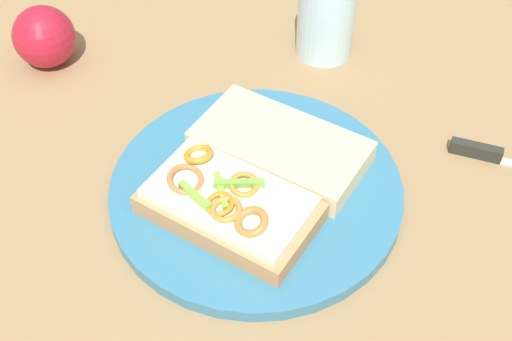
{
  "coord_description": "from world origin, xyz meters",
  "views": [
    {
      "loc": [
        -0.15,
        -0.4,
        0.5
      ],
      "look_at": [
        0.0,
        0.0,
        0.03
      ],
      "focal_mm": 46.18,
      "sensor_mm": 36.0,
      "label": 1
    }
  ],
  "objects_px": {
    "sandwich": "(229,204)",
    "bread_slice_side": "(280,147)",
    "drinking_glass": "(326,19)",
    "knife": "(489,154)",
    "apple_3": "(44,37)",
    "plate": "(256,189)"
  },
  "relations": [
    {
      "from": "drinking_glass",
      "to": "apple_3",
      "type": "bearing_deg",
      "value": 163.24
    },
    {
      "from": "plate",
      "to": "knife",
      "type": "height_order",
      "value": "knife"
    },
    {
      "from": "plate",
      "to": "apple_3",
      "type": "xyz_separation_m",
      "value": [
        -0.16,
        0.29,
        0.03
      ]
    },
    {
      "from": "plate",
      "to": "knife",
      "type": "relative_size",
      "value": 2.95
    },
    {
      "from": "bread_slice_side",
      "to": "apple_3",
      "type": "xyz_separation_m",
      "value": [
        -0.2,
        0.26,
        0.01
      ]
    },
    {
      "from": "bread_slice_side",
      "to": "knife",
      "type": "bearing_deg",
      "value": -145.71
    },
    {
      "from": "drinking_glass",
      "to": "knife",
      "type": "bearing_deg",
      "value": -69.67
    },
    {
      "from": "sandwich",
      "to": "knife",
      "type": "height_order",
      "value": "sandwich"
    },
    {
      "from": "drinking_glass",
      "to": "knife",
      "type": "distance_m",
      "value": 0.25
    },
    {
      "from": "plate",
      "to": "sandwich",
      "type": "relative_size",
      "value": 1.58
    },
    {
      "from": "apple_3",
      "to": "drinking_glass",
      "type": "xyz_separation_m",
      "value": [
        0.32,
        -0.1,
        0.01
      ]
    },
    {
      "from": "sandwich",
      "to": "knife",
      "type": "xyz_separation_m",
      "value": [
        0.28,
        -0.01,
        -0.02
      ]
    },
    {
      "from": "bread_slice_side",
      "to": "apple_3",
      "type": "bearing_deg",
      "value": -0.79
    },
    {
      "from": "plate",
      "to": "drinking_glass",
      "type": "height_order",
      "value": "drinking_glass"
    },
    {
      "from": "sandwich",
      "to": "bread_slice_side",
      "type": "bearing_deg",
      "value": -90.33
    },
    {
      "from": "bread_slice_side",
      "to": "knife",
      "type": "relative_size",
      "value": 1.74
    },
    {
      "from": "plate",
      "to": "sandwich",
      "type": "height_order",
      "value": "sandwich"
    },
    {
      "from": "bread_slice_side",
      "to": "drinking_glass",
      "type": "distance_m",
      "value": 0.2
    },
    {
      "from": "drinking_glass",
      "to": "knife",
      "type": "relative_size",
      "value": 0.96
    },
    {
      "from": "plate",
      "to": "knife",
      "type": "xyz_separation_m",
      "value": [
        0.24,
        -0.04,
        -0.0
      ]
    },
    {
      "from": "apple_3",
      "to": "knife",
      "type": "distance_m",
      "value": 0.52
    },
    {
      "from": "plate",
      "to": "bread_slice_side",
      "type": "distance_m",
      "value": 0.05
    }
  ]
}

